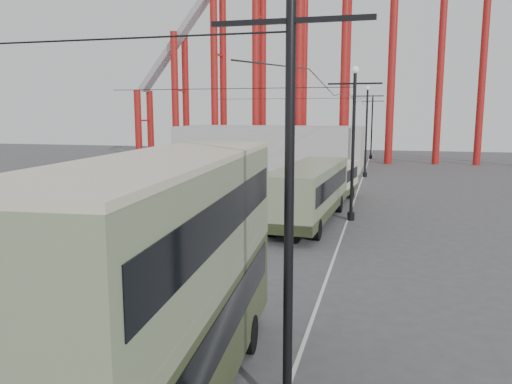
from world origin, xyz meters
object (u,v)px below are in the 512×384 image
(pedestrian, at_px, (156,262))
(double_decker_bus, at_px, (169,273))
(lamp_post_near, at_px, (291,44))
(single_decker_green, at_px, (310,190))
(single_decker_cream, at_px, (331,181))

(pedestrian, bearing_deg, double_decker_bus, 111.36)
(lamp_post_near, xyz_separation_m, single_decker_green, (-2.40, 19.72, -5.90))
(single_decker_cream, bearing_deg, double_decker_bus, -84.00)
(single_decker_cream, bearing_deg, lamp_post_near, -78.60)
(single_decker_green, relative_size, single_decker_cream, 1.33)
(single_decker_cream, bearing_deg, single_decker_green, -87.07)
(lamp_post_near, height_order, double_decker_bus, lamp_post_near)
(lamp_post_near, relative_size, single_decker_cream, 1.15)
(double_decker_bus, xyz_separation_m, pedestrian, (-4.16, 7.89, -2.40))
(lamp_post_near, xyz_separation_m, double_decker_bus, (-2.53, -0.34, -4.68))
(single_decker_green, bearing_deg, double_decker_bus, -87.05)
(double_decker_bus, height_order, single_decker_cream, double_decker_bus)
(single_decker_cream, bearing_deg, pedestrian, -96.72)
(double_decker_bus, relative_size, single_decker_cream, 1.15)
(single_decker_cream, distance_m, pedestrian, 19.80)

